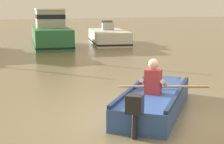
# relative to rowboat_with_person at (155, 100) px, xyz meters

# --- Properties ---
(ground_plane) EXTENTS (120.00, 120.00, 0.00)m
(ground_plane) POSITION_rel_rowboat_with_person_xyz_m (-0.31, -0.61, -0.25)
(ground_plane) COLOR #7A6B4C
(rowboat_with_person) EXTENTS (2.95, 3.16, 1.19)m
(rowboat_with_person) POSITION_rel_rowboat_with_person_xyz_m (0.00, 0.00, 0.00)
(rowboat_with_person) COLOR #2D519E
(rowboat_with_person) RESTS_ON ground
(moored_boat_green) EXTENTS (2.74, 5.39, 2.15)m
(moored_boat_green) POSITION_rel_rowboat_with_person_xyz_m (0.90, 13.25, 0.56)
(moored_boat_green) COLOR #287042
(moored_boat_green) RESTS_ON ground
(moored_boat_white) EXTENTS (3.02, 4.89, 1.40)m
(moored_boat_white) POSITION_rel_rowboat_with_person_xyz_m (4.53, 13.42, 0.14)
(moored_boat_white) COLOR white
(moored_boat_white) RESTS_ON ground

